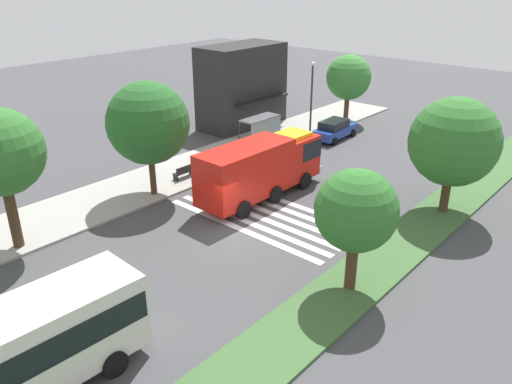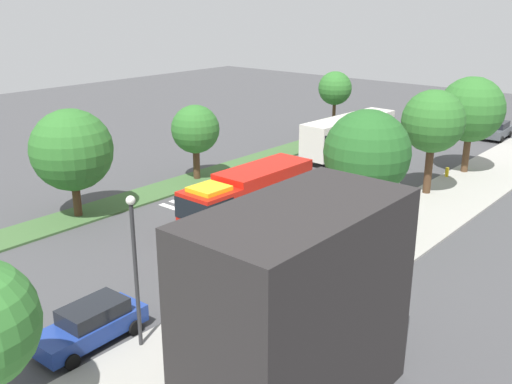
{
  "view_description": "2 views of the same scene",
  "coord_description": "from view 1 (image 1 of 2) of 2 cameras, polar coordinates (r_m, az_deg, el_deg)",
  "views": [
    {
      "loc": [
        -17.79,
        -17.32,
        13.46
      ],
      "look_at": [
        2.04,
        0.02,
        1.78
      ],
      "focal_mm": 35.61,
      "sensor_mm": 36.0,
      "label": 1
    },
    {
      "loc": [
        29.22,
        23.36,
        13.32
      ],
      "look_at": [
        2.82,
        0.93,
        1.7
      ],
      "focal_mm": 40.66,
      "sensor_mm": 36.0,
      "label": 2
    }
  ],
  "objects": [
    {
      "name": "bench_near_shelter",
      "position": [
        38.11,
        -3.11,
        4.14
      ],
      "size": [
        1.6,
        0.5,
        0.9
      ],
      "color": "#4C3823",
      "rests_on": "sidewalk"
    },
    {
      "name": "fire_truck",
      "position": [
        31.92,
        0.81,
        3.01
      ],
      "size": [
        9.47,
        2.98,
        3.7
      ],
      "rotation": [
        0.0,
        0.0,
        -0.01
      ],
      "color": "red",
      "rests_on": "ground_plane"
    },
    {
      "name": "parked_car_mid",
      "position": [
        44.01,
        8.81,
        6.99
      ],
      "size": [
        4.69,
        2.17,
        1.66
      ],
      "rotation": [
        0.0,
        0.0,
        0.04
      ],
      "color": "navy",
      "rests_on": "ground_plane"
    },
    {
      "name": "sidewalk",
      "position": [
        34.44,
        -13.56,
        0.33
      ],
      "size": [
        60.0,
        5.42,
        0.14
      ],
      "primitive_type": "cube",
      "color": "#9E9B93",
      "rests_on": "ground_plane"
    },
    {
      "name": "bus_stop_shelter",
      "position": [
        40.52,
        0.8,
        7.32
      ],
      "size": [
        3.5,
        1.4,
        2.46
      ],
      "color": "#4C4C51",
      "rests_on": "sidewalk"
    },
    {
      "name": "median_tree_center",
      "position": [
        30.9,
        21.35,
        5.24
      ],
      "size": [
        5.1,
        5.1,
        6.84
      ],
      "color": "#47301E",
      "rests_on": "median_strip"
    },
    {
      "name": "median_strip",
      "position": [
        24.23,
        10.89,
        -10.13
      ],
      "size": [
        60.0,
        3.0,
        0.14
      ],
      "primitive_type": "cube",
      "color": "#3D6033",
      "rests_on": "ground_plane"
    },
    {
      "name": "median_tree_west",
      "position": [
        22.04,
        11.18,
        -2.13
      ],
      "size": [
        3.64,
        3.64,
        5.67
      ],
      "color": "#47301E",
      "rests_on": "median_strip"
    },
    {
      "name": "bench_west_of_shelter",
      "position": [
        35.3,
        -8.08,
        2.29
      ],
      "size": [
        1.6,
        0.5,
        0.9
      ],
      "color": "black",
      "rests_on": "sidewalk"
    },
    {
      "name": "sidewalk_tree_center",
      "position": [
        31.74,
        -12.03,
        7.56
      ],
      "size": [
        5.07,
        5.07,
        7.21
      ],
      "color": "#47301E",
      "rests_on": "sidewalk"
    },
    {
      "name": "crosswalk",
      "position": [
        30.13,
        1.07,
        -2.61
      ],
      "size": [
        4.95,
        11.25,
        0.01
      ],
      "color": "silver",
      "rests_on": "ground_plane"
    },
    {
      "name": "sidewalk_tree_east",
      "position": [
        48.79,
        10.36,
        12.54
      ],
      "size": [
        4.13,
        4.13,
        6.1
      ],
      "color": "#513823",
      "rests_on": "sidewalk"
    },
    {
      "name": "ground_plane",
      "position": [
        28.24,
        -2.71,
        -4.58
      ],
      "size": [
        120.0,
        120.0,
        0.0
      ],
      "primitive_type": "plane",
      "color": "#424244"
    },
    {
      "name": "storefront_building",
      "position": [
        46.68,
        -1.6,
        11.78
      ],
      "size": [
        8.04,
        4.82,
        7.31
      ],
      "color": "#282626",
      "rests_on": "ground_plane"
    },
    {
      "name": "street_lamp",
      "position": [
        43.37,
        6.27,
        10.97
      ],
      "size": [
        0.36,
        0.36,
        6.3
      ],
      "color": "#2D2D30",
      "rests_on": "sidewalk"
    }
  ]
}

